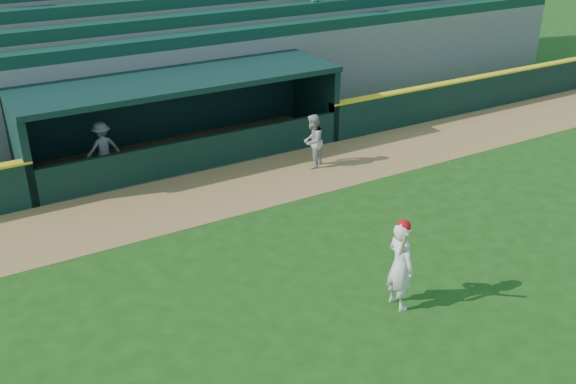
% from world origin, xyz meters
% --- Properties ---
extents(ground, '(120.00, 120.00, 0.00)m').
position_xyz_m(ground, '(0.00, 0.00, 0.00)').
color(ground, '#184010').
rests_on(ground, ground).
extents(warning_track, '(40.00, 3.00, 0.01)m').
position_xyz_m(warning_track, '(0.00, 4.90, 0.01)').
color(warning_track, olive).
rests_on(warning_track, ground).
extents(field_wall_right, '(15.50, 0.30, 1.20)m').
position_xyz_m(field_wall_right, '(12.25, 6.55, 0.60)').
color(field_wall_right, black).
rests_on(field_wall_right, ground).
extents(wall_stripe_right, '(15.50, 0.32, 0.06)m').
position_xyz_m(wall_stripe_right, '(12.25, 6.55, 1.23)').
color(wall_stripe_right, yellow).
rests_on(wall_stripe_right, field_wall_right).
extents(dugout_player_front, '(0.98, 0.95, 1.59)m').
position_xyz_m(dugout_player_front, '(2.86, 5.08, 0.79)').
color(dugout_player_front, '#A5A59F').
rests_on(dugout_player_front, ground).
extents(dugout_player_inside, '(1.01, 0.64, 1.48)m').
position_xyz_m(dugout_player_inside, '(-2.42, 7.82, 0.74)').
color(dugout_player_inside, '#9D9C97').
rests_on(dugout_player_inside, ground).
extents(dugout, '(9.40, 2.80, 2.46)m').
position_xyz_m(dugout, '(0.00, 8.00, 1.36)').
color(dugout, slate).
rests_on(dugout, ground).
extents(stands, '(34.50, 6.25, 7.60)m').
position_xyz_m(stands, '(-0.01, 12.57, 2.40)').
color(stands, slate).
rests_on(stands, ground).
extents(batter_at_plate, '(0.56, 0.78, 1.89)m').
position_xyz_m(batter_at_plate, '(0.61, -1.56, 0.94)').
color(batter_at_plate, silver).
rests_on(batter_at_plate, ground).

